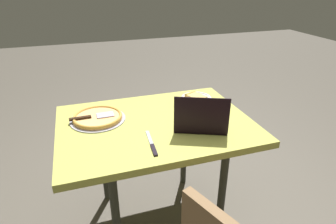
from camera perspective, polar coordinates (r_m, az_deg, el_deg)
The scene contains 6 objects.
ground_plane at distance 2.18m, azimuth -2.10°, elevation -20.25°, with size 12.00×12.00×0.00m, color #514B41.
dining_table at distance 1.74m, azimuth -2.47°, elevation -4.15°, with size 1.14×0.83×0.77m.
laptop at distance 1.62m, azimuth 6.55°, elevation -1.83°, with size 0.36×0.31×0.22m.
pizza_plate at distance 2.01m, azimuth 5.63°, elevation 2.79°, with size 0.22×0.22×0.04m.
pizza_tray at distance 1.78m, azimuth -13.87°, elevation -1.06°, with size 0.33×0.33×0.03m.
table_knife at distance 1.48m, azimuth -3.17°, elevation -6.62°, with size 0.04×0.25×0.01m.
Camera 1 is at (0.39, 1.46, 1.57)m, focal length 30.55 mm.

